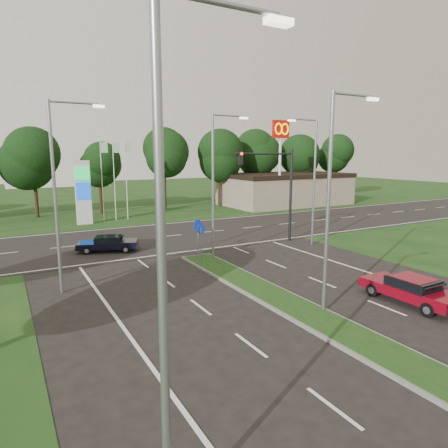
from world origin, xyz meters
TOP-DOWN VIEW (x-y plane):
  - verge_far at (0.00, 55.00)m, footprint 160.00×50.00m
  - cross_road at (0.00, 24.00)m, footprint 160.00×12.00m
  - median_kerb at (0.00, 4.00)m, footprint 2.00×26.00m
  - commercial_building at (22.00, 36.00)m, footprint 16.00×9.00m
  - streetlight_median_near at (1.00, 6.00)m, footprint 2.53×0.22m
  - streetlight_median_far at (1.00, 16.00)m, footprint 2.53×0.22m
  - streetlight_left_near at (-8.30, 0.00)m, footprint 2.53×0.22m
  - streetlight_left_far at (-8.30, 14.00)m, footprint 2.53×0.22m
  - streetlight_right_far at (8.80, 16.00)m, footprint 2.53×0.22m
  - traffic_signal at (7.19, 18.00)m, footprint 5.10×0.42m
  - median_signs at (0.00, 16.40)m, footprint 1.16×1.76m
  - gas_pylon at (-3.79, 33.05)m, footprint 5.80×1.26m
  - mcdonalds_sign at (18.00, 31.97)m, footprint 2.20×0.47m
  - treeline_far at (0.10, 39.93)m, footprint 6.00×6.00m
  - red_sedan at (4.97, 4.90)m, footprint 1.85×4.37m
  - navy_sedan at (-4.60, 21.17)m, footprint 4.23×2.88m

SIDE VIEW (x-z plane):
  - verge_far at x=0.00m, z-range -0.01..0.01m
  - cross_road at x=0.00m, z-range -0.01..0.01m
  - median_kerb at x=0.00m, z-range 0.00..0.12m
  - navy_sedan at x=-4.60m, z-range 0.04..1.12m
  - red_sedan at x=4.97m, z-range 0.04..1.24m
  - median_signs at x=0.00m, z-range 0.52..2.90m
  - commercial_building at x=22.00m, z-range 0.00..4.00m
  - gas_pylon at x=-3.79m, z-range -0.80..7.20m
  - traffic_signal at x=7.19m, z-range 1.15..8.15m
  - streetlight_median_near at x=1.00m, z-range 0.58..9.58m
  - streetlight_median_far at x=1.00m, z-range 0.58..9.58m
  - streetlight_left_near at x=-8.30m, z-range 0.58..9.58m
  - streetlight_left_far at x=-8.30m, z-range 0.58..9.58m
  - streetlight_right_far at x=8.80m, z-range 0.58..9.58m
  - treeline_far at x=0.10m, z-range 1.88..11.78m
  - mcdonalds_sign at x=18.00m, z-range 2.79..13.19m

